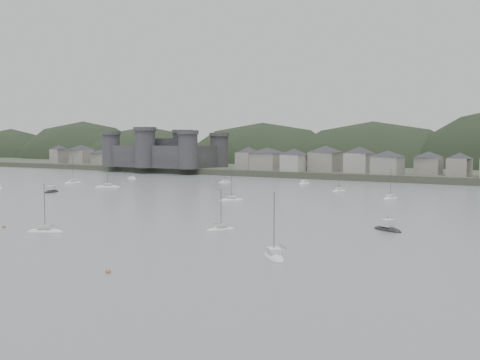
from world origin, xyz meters
The scene contains 9 objects.
ground centered at (0.00, 0.00, 0.00)m, with size 900.00×900.00×0.00m, color slate.
far_shore_land centered at (0.00, 295.00, 1.50)m, with size 900.00×250.00×3.00m, color #383D2D.
forested_ridge centered at (4.83, 269.40, -11.28)m, with size 851.55×103.94×102.57m.
castle centered at (-120.00, 179.80, 10.96)m, with size 66.00×43.00×20.00m.
sailboat_lead centered at (-1.16, 72.07, 0.18)m, with size 6.72×6.99×10.07m.
moored_fleet centered at (-10.52, 63.44, 0.18)m, with size 261.45×170.49×13.67m.
motor_launch_near centered at (56.14, 42.61, 0.30)m, with size 7.61×5.75×3.74m.
motor_launch_far centered at (-68.22, 60.95, 0.29)m, with size 5.65×8.59×3.93m.
mooring_buoys centered at (2.53, 59.86, 0.15)m, with size 188.45×142.09×0.70m.
Camera 1 is at (93.29, -67.00, 17.70)m, focal length 42.89 mm.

